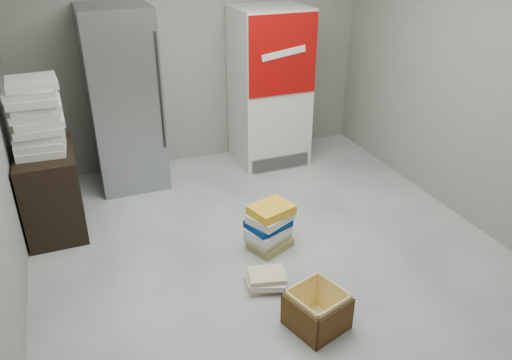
{
  "coord_description": "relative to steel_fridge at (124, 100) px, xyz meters",
  "views": [
    {
      "loc": [
        -1.45,
        -3.04,
        2.59
      ],
      "look_at": [
        0.02,
        0.7,
        0.52
      ],
      "focal_mm": 35.0,
      "sensor_mm": 36.0,
      "label": 1
    }
  ],
  "objects": [
    {
      "name": "ground",
      "position": [
        0.9,
        -2.13,
        -0.95
      ],
      "size": [
        5.0,
        5.0,
        0.0
      ],
      "primitive_type": "plane",
      "color": "silver",
      "rests_on": "ground"
    },
    {
      "name": "room_shell",
      "position": [
        0.9,
        -2.13,
        0.85
      ],
      "size": [
        4.04,
        5.04,
        2.82
      ],
      "color": "gray",
      "rests_on": "ground"
    },
    {
      "name": "steel_fridge",
      "position": [
        0.0,
        0.0,
        0.0
      ],
      "size": [
        0.7,
        0.72,
        1.9
      ],
      "color": "#97999E",
      "rests_on": "ground"
    },
    {
      "name": "coke_cooler",
      "position": [
        1.65,
        -0.01,
        -0.05
      ],
      "size": [
        0.8,
        0.73,
        1.8
      ],
      "color": "silver",
      "rests_on": "ground"
    },
    {
      "name": "wood_shelf",
      "position": [
        -0.83,
        -0.73,
        -0.55
      ],
      "size": [
        0.5,
        0.8,
        0.8
      ],
      "primitive_type": "cube",
      "color": "black",
      "rests_on": "ground"
    },
    {
      "name": "supply_box_stack",
      "position": [
        -0.82,
        -0.73,
        0.17
      ],
      "size": [
        0.45,
        0.45,
        0.65
      ],
      "color": "white",
      "rests_on": "wood_shelf"
    },
    {
      "name": "phonebook_stack_main",
      "position": [
        0.92,
        -1.76,
        -0.73
      ],
      "size": [
        0.46,
        0.43,
        0.43
      ],
      "rotation": [
        0.0,
        0.0,
        0.43
      ],
      "color": "#96874E",
      "rests_on": "ground"
    },
    {
      "name": "phonebook_stack_side",
      "position": [
        0.68,
        -2.26,
        -0.88
      ],
      "size": [
        0.35,
        0.32,
        0.13
      ],
      "rotation": [
        0.0,
        0.0,
        -0.23
      ],
      "color": "beige",
      "rests_on": "ground"
    },
    {
      "name": "cardboard_box",
      "position": [
        0.85,
        -2.79,
        -0.83
      ],
      "size": [
        0.46,
        0.46,
        0.3
      ],
      "rotation": [
        0.0,
        0.0,
        0.3
      ],
      "color": "yellow",
      "rests_on": "ground"
    }
  ]
}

